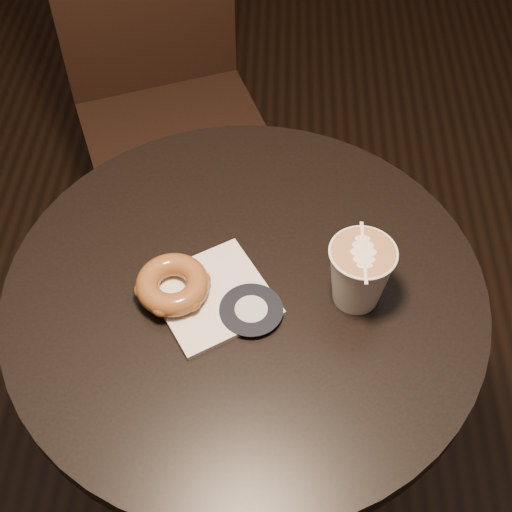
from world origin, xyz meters
name	(u,v)px	position (x,y,z in m)	size (l,w,h in m)	color
cafe_table	(246,357)	(0.00, 0.00, 0.55)	(0.70, 0.70, 0.75)	black
chair	(161,72)	(-0.23, 0.73, 0.57)	(0.53, 0.53, 1.03)	black
pastry_bag	(213,296)	(-0.04, -0.02, 0.75)	(0.15, 0.15, 0.01)	silver
doughnut	(173,285)	(-0.10, -0.02, 0.77)	(0.10, 0.10, 0.03)	brown
latte_cup	(359,275)	(0.16, -0.01, 0.80)	(0.09, 0.09, 0.10)	silver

